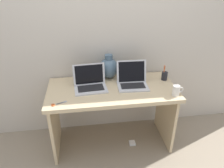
% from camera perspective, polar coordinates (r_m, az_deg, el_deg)
% --- Properties ---
extents(ground_plane, '(6.00, 6.00, 0.00)m').
position_cam_1_polar(ground_plane, '(2.70, 0.00, -14.96)').
color(ground_plane, gray).
extents(back_wall, '(4.40, 0.04, 2.40)m').
position_cam_1_polar(back_wall, '(2.42, -1.23, 12.64)').
color(back_wall, beige).
rests_on(back_wall, ground).
extents(desk, '(1.35, 0.65, 0.74)m').
position_cam_1_polar(desk, '(2.35, 0.00, -4.69)').
color(desk, '#D1B78C').
rests_on(desk, ground).
extents(laptop_left, '(0.35, 0.26, 0.24)m').
position_cam_1_polar(laptop_left, '(2.26, -5.87, 0.57)').
color(laptop_left, silver).
rests_on(laptop_left, desk).
extents(laptop_right, '(0.33, 0.27, 0.25)m').
position_cam_1_polar(laptop_right, '(2.31, 5.35, 1.30)').
color(laptop_right, silver).
rests_on(laptop_right, desk).
extents(green_vase, '(0.21, 0.21, 0.27)m').
position_cam_1_polar(green_vase, '(2.44, -0.87, 4.38)').
color(green_vase, slate).
rests_on(green_vase, desk).
extents(coffee_mug, '(0.11, 0.07, 0.11)m').
position_cam_1_polar(coffee_mug, '(2.20, 16.69, -1.66)').
color(coffee_mug, white).
rests_on(coffee_mug, desk).
extents(pen_cup, '(0.07, 0.07, 0.17)m').
position_cam_1_polar(pen_cup, '(2.48, 13.74, 2.17)').
color(pen_cup, black).
rests_on(pen_cup, desk).
extents(scissors, '(0.14, 0.08, 0.01)m').
position_cam_1_polar(scissors, '(2.06, -14.61, -5.20)').
color(scissors, '#B7B7BC').
rests_on(scissors, desk).
extents(power_brick, '(0.07, 0.07, 0.03)m').
position_cam_1_polar(power_brick, '(2.67, 5.38, -15.32)').
color(power_brick, white).
rests_on(power_brick, ground).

